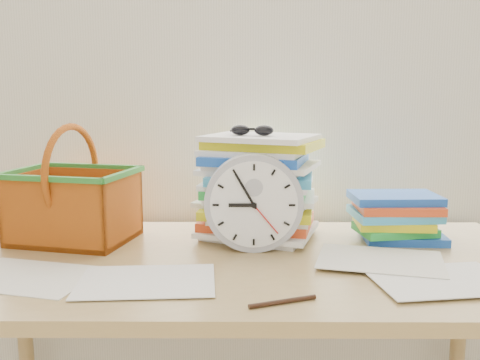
{
  "coord_description": "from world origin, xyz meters",
  "views": [
    {
      "loc": [
        0.01,
        0.4,
        1.13
      ],
      "look_at": [
        -0.0,
        1.6,
        0.94
      ],
      "focal_mm": 40.0,
      "sensor_mm": 36.0,
      "label": 1
    }
  ],
  "objects_px": {
    "basket": "(73,184)",
    "desk": "(241,289)",
    "clock": "(254,203)",
    "paper_stack": "(259,186)",
    "book_stack": "(398,217)"
  },
  "relations": [
    {
      "from": "basket",
      "to": "desk",
      "type": "bearing_deg",
      "value": -5.99
    },
    {
      "from": "desk",
      "to": "basket",
      "type": "height_order",
      "value": "basket"
    },
    {
      "from": "clock",
      "to": "basket",
      "type": "xyz_separation_m",
      "value": [
        -0.47,
        0.09,
        0.03
      ]
    },
    {
      "from": "paper_stack",
      "to": "clock",
      "type": "distance_m",
      "value": 0.13
    },
    {
      "from": "book_stack",
      "to": "clock",
      "type": "bearing_deg",
      "value": -165.68
    },
    {
      "from": "paper_stack",
      "to": "book_stack",
      "type": "bearing_deg",
      "value": -5.63
    },
    {
      "from": "desk",
      "to": "clock",
      "type": "height_order",
      "value": "clock"
    },
    {
      "from": "desk",
      "to": "paper_stack",
      "type": "height_order",
      "value": "paper_stack"
    },
    {
      "from": "paper_stack",
      "to": "book_stack",
      "type": "distance_m",
      "value": 0.37
    },
    {
      "from": "clock",
      "to": "book_stack",
      "type": "xyz_separation_m",
      "value": [
        0.38,
        0.1,
        -0.06
      ]
    },
    {
      "from": "desk",
      "to": "clock",
      "type": "relative_size",
      "value": 5.88
    },
    {
      "from": "desk",
      "to": "basket",
      "type": "xyz_separation_m",
      "value": [
        -0.43,
        0.15,
        0.22
      ]
    },
    {
      "from": "paper_stack",
      "to": "clock",
      "type": "height_order",
      "value": "paper_stack"
    },
    {
      "from": "book_stack",
      "to": "basket",
      "type": "xyz_separation_m",
      "value": [
        -0.84,
        -0.01,
        0.09
      ]
    },
    {
      "from": "desk",
      "to": "basket",
      "type": "relative_size",
      "value": 4.71
    }
  ]
}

